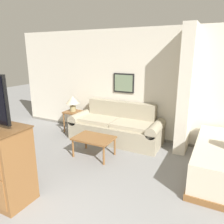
{
  "coord_description": "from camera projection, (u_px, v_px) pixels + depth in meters",
  "views": [
    {
      "loc": [
        1.56,
        -0.91,
        2.07
      ],
      "look_at": [
        -0.11,
        2.38,
        1.05
      ],
      "focal_mm": 35.0,
      "sensor_mm": 36.0,
      "label": 1
    }
  ],
  "objects": [
    {
      "name": "coffee_table",
      "position": [
        94.0,
        139.0,
        4.4
      ],
      "size": [
        0.79,
        0.54,
        0.41
      ],
      "color": "brown",
      "rests_on": "ground_plane"
    },
    {
      "name": "wall_back",
      "position": [
        148.0,
        86.0,
        5.12
      ],
      "size": [
        7.59,
        0.16,
        2.6
      ],
      "color": "silver",
      "rests_on": "ground_plane"
    },
    {
      "name": "wall_partition_pillar",
      "position": [
        186.0,
        91.0,
        4.43
      ],
      "size": [
        0.24,
        0.56,
        2.6
      ],
      "color": "silver",
      "rests_on": "ground_plane"
    },
    {
      "name": "couch",
      "position": [
        116.0,
        127.0,
        5.22
      ],
      "size": [
        2.19,
        0.84,
        0.9
      ],
      "color": "tan",
      "rests_on": "ground_plane"
    },
    {
      "name": "side_table",
      "position": [
        73.0,
        115.0,
        5.78
      ],
      "size": [
        0.41,
        0.41,
        0.55
      ],
      "color": "brown",
      "rests_on": "ground_plane"
    },
    {
      "name": "table_lamp",
      "position": [
        72.0,
        101.0,
        5.68
      ],
      "size": [
        0.35,
        0.35,
        0.41
      ],
      "color": "tan",
      "rests_on": "side_table"
    }
  ]
}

